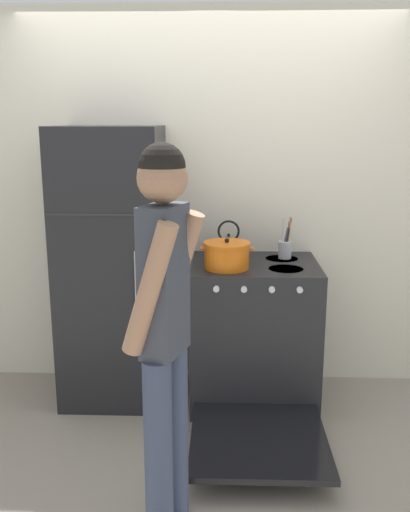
% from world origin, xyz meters
% --- Properties ---
extents(ground_plane, '(14.00, 14.00, 0.00)m').
position_xyz_m(ground_plane, '(0.00, 0.00, 0.00)').
color(ground_plane, gray).
extents(wall_back, '(10.00, 0.06, 2.55)m').
position_xyz_m(wall_back, '(0.00, 0.03, 1.27)').
color(wall_back, silver).
rests_on(wall_back, ground_plane).
extents(refrigerator, '(0.66, 0.63, 1.79)m').
position_xyz_m(refrigerator, '(-0.62, -0.30, 0.90)').
color(refrigerator, black).
rests_on(refrigerator, ground_plane).
extents(stove_range, '(0.81, 1.43, 0.94)m').
position_xyz_m(stove_range, '(0.30, -0.37, 0.47)').
color(stove_range, '#232326').
rests_on(stove_range, ground_plane).
extents(dutch_oven_pot, '(0.33, 0.29, 0.19)m').
position_xyz_m(dutch_oven_pot, '(0.12, -0.47, 1.02)').
color(dutch_oven_pot, orange).
rests_on(dutch_oven_pot, stove_range).
extents(tea_kettle, '(0.23, 0.19, 0.25)m').
position_xyz_m(tea_kettle, '(0.13, -0.20, 1.02)').
color(tea_kettle, black).
rests_on(tea_kettle, stove_range).
extents(utensil_jar, '(0.09, 0.09, 0.28)m').
position_xyz_m(utensil_jar, '(0.50, -0.19, 1.01)').
color(utensil_jar, '#B7BABF').
rests_on(utensil_jar, stove_range).
extents(person, '(0.36, 0.42, 1.74)m').
position_xyz_m(person, '(-0.15, -1.59, 0.99)').
color(person, '#38425B').
rests_on(person, ground_plane).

